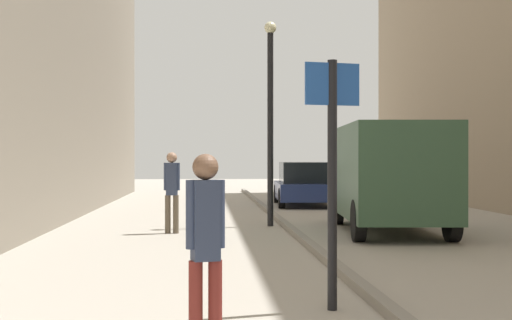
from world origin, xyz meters
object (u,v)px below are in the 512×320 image
(pedestrian_main_foreground, at_px, (205,239))
(street_sign_post, at_px, (332,161))
(parked_car, at_px, (304,184))
(lamp_post, at_px, (270,109))
(pedestrian_mid_block, at_px, (172,186))
(delivery_van, at_px, (389,175))

(pedestrian_main_foreground, relative_size, street_sign_post, 0.62)
(pedestrian_main_foreground, distance_m, street_sign_post, 2.16)
(parked_car, distance_m, lamp_post, 7.66)
(pedestrian_main_foreground, distance_m, parked_car, 18.22)
(pedestrian_mid_block, xyz_separation_m, street_sign_post, (2.01, -7.71, 0.56))
(pedestrian_main_foreground, height_order, pedestrian_mid_block, pedestrian_mid_block)
(pedestrian_main_foreground, xyz_separation_m, pedestrian_mid_block, (-0.70, 9.31, 0.05))
(lamp_post, bearing_deg, parked_car, 76.03)
(pedestrian_main_foreground, height_order, street_sign_post, street_sign_post)
(pedestrian_mid_block, relative_size, parked_car, 0.40)
(parked_car, relative_size, lamp_post, 0.90)
(delivery_van, height_order, lamp_post, lamp_post)
(delivery_van, distance_m, street_sign_post, 8.02)
(lamp_post, bearing_deg, delivery_van, -33.30)
(delivery_van, xyz_separation_m, street_sign_post, (-2.59, -7.58, 0.32))
(pedestrian_main_foreground, height_order, lamp_post, lamp_post)
(delivery_van, bearing_deg, lamp_post, 151.13)
(pedestrian_mid_block, bearing_deg, street_sign_post, -69.44)
(delivery_van, relative_size, parked_car, 1.23)
(pedestrian_main_foreground, bearing_deg, street_sign_post, -143.67)
(street_sign_post, relative_size, lamp_post, 0.55)
(pedestrian_mid_block, relative_size, delivery_van, 0.32)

